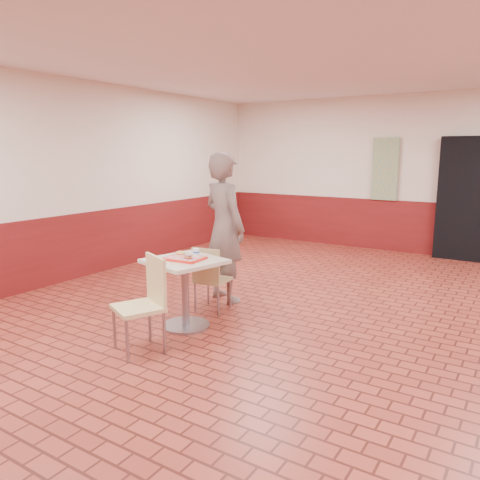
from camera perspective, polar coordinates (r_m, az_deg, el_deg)
The scene contains 11 objects.
room_shell at distance 4.71m, azimuth 8.22°, elevation 5.38°, with size 8.01×10.01×3.01m.
wainscot_band at distance 4.90m, azimuth 7.91°, elevation -6.33°, with size 8.00×10.00×1.00m.
promo_poster at distance 9.56m, azimuth 17.26°, elevation 8.26°, with size 0.50×0.03×1.20m, color gray.
main_table at distance 5.20m, azimuth -6.72°, elevation -5.08°, with size 0.73×0.73×0.77m.
chair_main_front at distance 4.67m, azimuth -11.45°, elevation -7.03°, with size 0.57×0.57×0.93m.
chair_main_back at distance 5.69m, azimuth -3.68°, elevation -4.37°, with size 0.41×0.41×0.81m.
customer at distance 6.04m, azimuth -1.92°, elevation 1.51°, with size 0.70×0.46×1.93m, color #726058.
serving_tray at distance 5.13m, azimuth -6.78°, elevation -2.23°, with size 0.40×0.31×0.03m.
ring_donut at distance 5.28m, azimuth -7.27°, elevation -1.56°, with size 0.11×0.11×0.03m, color #F3BB58.
long_john_donut at distance 5.06m, azimuth -6.40°, elevation -2.02°, with size 0.15×0.11×0.04m.
paper_cup at distance 5.15m, azimuth -5.36°, elevation -1.50°, with size 0.07×0.07×0.09m.
Camera 1 is at (1.92, -4.28, 1.93)m, focal length 35.00 mm.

